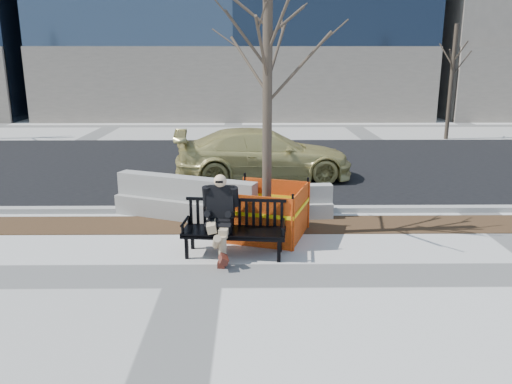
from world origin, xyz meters
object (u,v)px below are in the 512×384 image
seated_man (221,253)px  tree_fence (267,235)px  bench (234,255)px  jersey_barrier_left (186,218)px  jersey_barrier_right (273,218)px  sedan (264,179)px

seated_man → tree_fence: tree_fence is taller
bench → tree_fence: (0.62, 1.05, 0.00)m
jersey_barrier_left → jersey_barrier_right: jersey_barrier_left is taller
seated_man → jersey_barrier_left: bearing=118.5°
bench → jersey_barrier_left: 2.49m
sedan → jersey_barrier_right: size_ratio=1.94×
bench → jersey_barrier_left: size_ratio=0.57×
bench → jersey_barrier_right: size_ratio=0.72×
jersey_barrier_right → tree_fence: bearing=-102.4°
bench → sedan: (0.68, 5.88, 0.00)m
seated_man → jersey_barrier_right: size_ratio=0.56×
tree_fence → jersey_barrier_left: size_ratio=1.65×
tree_fence → jersey_barrier_left: tree_fence is taller
jersey_barrier_right → sedan: bearing=88.0°
bench → jersey_barrier_left: bearing=123.3°
bench → tree_fence: size_ratio=0.34×
bench → jersey_barrier_right: 2.35m
bench → tree_fence: bearing=65.4°
tree_fence → jersey_barrier_left: 2.11m
bench → tree_fence: 1.22m
sedan → jersey_barrier_left: 4.10m
bench → jersey_barrier_left: (-1.15, 2.21, 0.00)m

